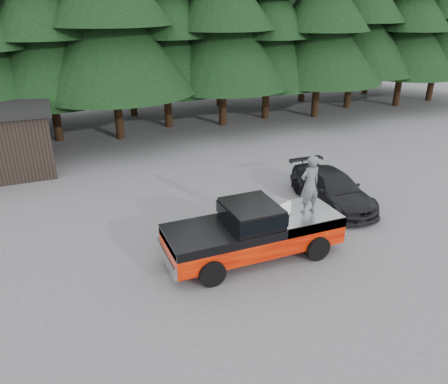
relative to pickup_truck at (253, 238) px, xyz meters
name	(u,v)px	position (x,y,z in m)	size (l,w,h in m)	color
ground	(228,249)	(-0.60, 0.69, -0.67)	(120.00, 120.00, 0.00)	#4E4E51
pickup_truck	(253,238)	(0.00, 0.00, 0.00)	(6.00, 2.04, 1.33)	red
truck_cab	(251,213)	(-0.10, 0.00, 0.96)	(1.66, 1.90, 0.59)	black
air_compressor	(277,209)	(0.89, 0.06, 0.90)	(0.68, 0.56, 0.47)	white
man_on_bed	(310,185)	(1.94, -0.13, 1.66)	(0.73, 0.48, 1.99)	#4D4E54
parked_car	(332,189)	(4.81, 2.38, 0.02)	(1.91, 4.69, 1.36)	black
treeline	(124,1)	(-0.18, 17.89, 7.06)	(60.15, 16.05, 17.50)	black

